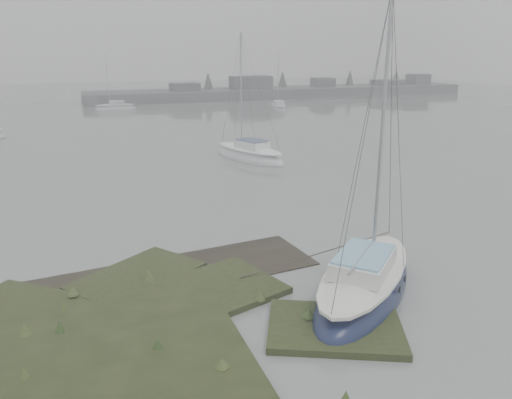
% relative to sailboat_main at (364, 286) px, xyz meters
% --- Properties ---
extents(ground, '(160.00, 160.00, 0.00)m').
position_rel_sailboat_main_xyz_m(ground, '(-2.30, 29.01, -0.30)').
color(ground, slate).
rests_on(ground, ground).
extents(far_shoreline, '(60.00, 8.00, 4.15)m').
position_rel_sailboat_main_xyz_m(far_shoreline, '(24.54, 60.91, 0.55)').
color(far_shoreline, '#4C4F51').
rests_on(far_shoreline, ground).
extents(sailboat_main, '(6.47, 6.25, 9.56)m').
position_rel_sailboat_main_xyz_m(sailboat_main, '(0.00, 0.00, 0.00)').
color(sailboat_main, '#111938').
rests_on(sailboat_main, ground).
extents(sailboat_white, '(4.27, 6.59, 8.85)m').
position_rel_sailboat_main_xyz_m(sailboat_white, '(3.19, 19.43, -0.02)').
color(sailboat_white, silver).
rests_on(sailboat_white, ground).
extents(sailboat_far_b, '(2.94, 5.48, 7.37)m').
position_rel_sailboat_main_xyz_m(sailboat_far_b, '(15.99, 45.07, -0.07)').
color(sailboat_far_b, '#9FA5A9').
rests_on(sailboat_far_b, ground).
extents(sailboat_far_c, '(5.07, 1.77, 7.10)m').
position_rel_sailboat_main_xyz_m(sailboat_far_c, '(-2.72, 52.10, -0.08)').
color(sailboat_far_c, silver).
rests_on(sailboat_far_c, ground).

